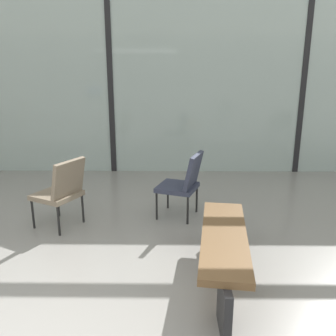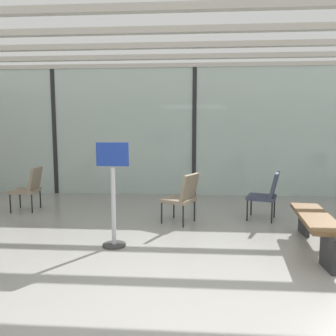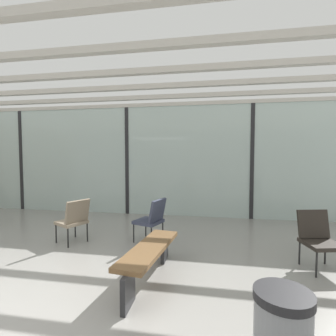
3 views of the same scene
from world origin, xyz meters
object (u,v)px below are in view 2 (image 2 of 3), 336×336
Objects in this scene: lounge_chair_2 at (183,195)px; waiting_bench at (315,223)px; lounge_chair_3 at (267,193)px; info_sign at (113,198)px; parked_airplane at (157,122)px; lounge_chair_1 at (29,186)px.

lounge_chair_2 is 2.13m from waiting_bench.
lounge_chair_3 is 0.52× the size of waiting_bench.
info_sign reaches higher than waiting_bench.
parked_airplane is 8.22m from info_sign.
info_sign is (2.15, -1.89, 0.18)m from lounge_chair_1.
lounge_chair_3 reaches higher than waiting_bench.
lounge_chair_1 is 4.58m from lounge_chair_3.
parked_airplane is 15.66× the size of lounge_chair_3.
parked_airplane reaches higher than lounge_chair_2.
info_sign reaches higher than lounge_chair_1.
lounge_chair_2 is at bearing 52.29° from info_sign.
lounge_chair_3 is 0.60× the size of info_sign.
info_sign reaches higher than lounge_chair_3.
lounge_chair_3 is at bearing 129.47° from lounge_chair_2.
info_sign is at bearing -10.75° from lounge_chair_2.
lounge_chair_3 is (1.49, 0.33, 0.00)m from lounge_chair_2.
waiting_bench is (1.81, -1.12, -0.13)m from lounge_chair_2.
parked_airplane is 7.16m from lounge_chair_2.
parked_airplane is at bearing -138.57° from lounge_chair_3.
info_sign is at bearing -38.20° from lounge_chair_3.
lounge_chair_1 is 3.15m from lounge_chair_2.
waiting_bench is at bearing 85.04° from lounge_chair_2.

